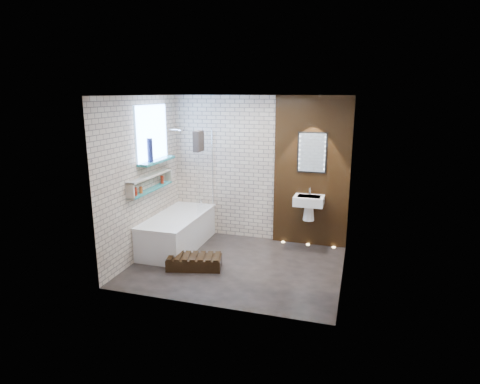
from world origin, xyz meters
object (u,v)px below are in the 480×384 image
(bathtub, at_px, (178,231))
(led_mirror, at_px, (312,153))
(bath_screen, at_px, (205,172))
(washbasin, at_px, (309,204))
(walnut_step, at_px, (194,263))

(bathtub, distance_m, led_mirror, 2.68)
(led_mirror, bearing_deg, bath_screen, -169.34)
(bath_screen, height_order, washbasin, bath_screen)
(bath_screen, xyz_separation_m, walnut_step, (0.27, -1.19, -1.19))
(bath_screen, relative_size, washbasin, 2.41)
(bathtub, distance_m, bath_screen, 1.14)
(led_mirror, xyz_separation_m, walnut_step, (-1.55, -1.53, -1.56))
(washbasin, bearing_deg, bathtub, -163.99)
(bathtub, bearing_deg, walnut_step, -50.20)
(led_mirror, height_order, walnut_step, led_mirror)
(bathtub, height_order, led_mirror, led_mirror)
(bathtub, relative_size, bath_screen, 1.24)
(bath_screen, distance_m, walnut_step, 1.70)
(bath_screen, xyz_separation_m, washbasin, (1.82, 0.18, -0.49))
(bath_screen, bearing_deg, washbasin, 5.78)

